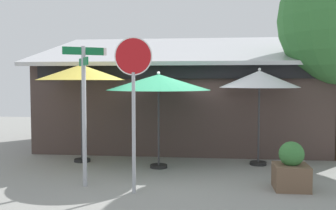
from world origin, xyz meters
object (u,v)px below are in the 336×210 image
(patio_umbrella_mustard_left, at_px, (81,73))
(patio_umbrella_forest_green_center, at_px, (159,83))
(stop_sign, at_px, (133,86))
(patio_umbrella_ivory_right, at_px, (259,80))
(sidewalk_planter, at_px, (291,169))
(street_sign_post, at_px, (84,101))

(patio_umbrella_mustard_left, bearing_deg, patio_umbrella_forest_green_center, -12.86)
(stop_sign, bearing_deg, patio_umbrella_mustard_left, 125.99)
(patio_umbrella_mustard_left, relative_size, patio_umbrella_ivory_right, 1.07)
(patio_umbrella_forest_green_center, bearing_deg, patio_umbrella_ivory_right, 14.13)
(patio_umbrella_mustard_left, xyz_separation_m, sidewalk_planter, (5.18, -2.17, -2.02))
(stop_sign, distance_m, sidewalk_planter, 3.64)
(stop_sign, relative_size, patio_umbrella_ivory_right, 1.20)
(street_sign_post, bearing_deg, stop_sign, -18.80)
(stop_sign, height_order, sidewalk_planter, stop_sign)
(patio_umbrella_ivory_right, bearing_deg, patio_umbrella_forest_green_center, -165.87)
(patio_umbrella_forest_green_center, height_order, sidewalk_planter, patio_umbrella_forest_green_center)
(stop_sign, xyz_separation_m, patio_umbrella_forest_green_center, (0.17, 2.29, 0.05))
(street_sign_post, relative_size, sidewalk_planter, 2.97)
(patio_umbrella_mustard_left, height_order, patio_umbrella_ivory_right, patio_umbrella_mustard_left)
(street_sign_post, bearing_deg, patio_umbrella_forest_green_center, 55.71)
(patio_umbrella_mustard_left, bearing_deg, sidewalk_planter, -22.73)
(patio_umbrella_forest_green_center, xyz_separation_m, patio_umbrella_ivory_right, (2.58, 0.65, 0.07))
(street_sign_post, height_order, sidewalk_planter, street_sign_post)
(street_sign_post, height_order, patio_umbrella_ivory_right, street_sign_post)
(street_sign_post, height_order, patio_umbrella_forest_green_center, street_sign_post)
(patio_umbrella_ivory_right, bearing_deg, patio_umbrella_mustard_left, -178.24)
(patio_umbrella_mustard_left, bearing_deg, street_sign_post, -69.52)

